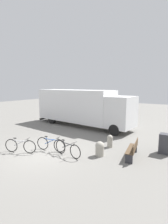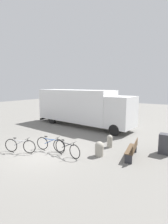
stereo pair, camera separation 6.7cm
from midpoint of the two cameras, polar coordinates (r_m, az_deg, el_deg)
ground_plane at (r=9.89m, az=-12.93°, el=-12.68°), size 60.00×60.00×0.00m
delivery_truck at (r=15.46m, az=-0.66°, el=1.85°), size 9.48×3.16×3.19m
park_bench at (r=9.16m, az=15.81°, el=-11.50°), size 0.64×1.67×0.82m
bicycle_near at (r=10.08m, az=-19.98°, el=-10.28°), size 1.68×0.72×0.81m
bicycle_middle at (r=9.90m, az=-10.67°, el=-10.25°), size 1.77×0.49×0.81m
bicycle_far at (r=9.10m, az=-5.33°, el=-11.83°), size 1.78×0.44×0.81m
bollard_near_bench at (r=9.09m, az=5.23°, el=-11.76°), size 0.46×0.46×0.76m
bollard_far_bench at (r=10.38m, az=8.57°, el=-9.22°), size 0.33×0.33×0.74m
utility_box at (r=10.26m, az=25.20°, el=-9.39°), size 0.61×0.51×1.06m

